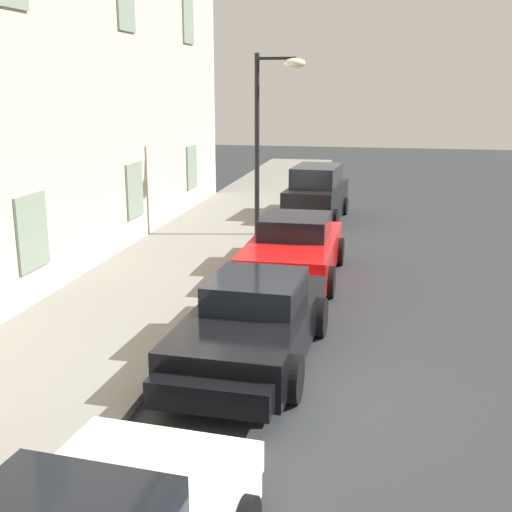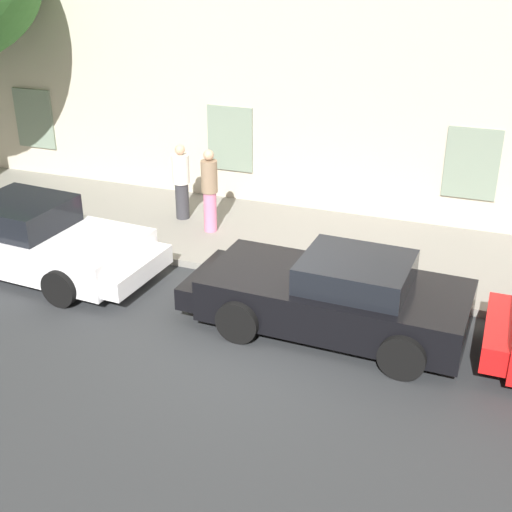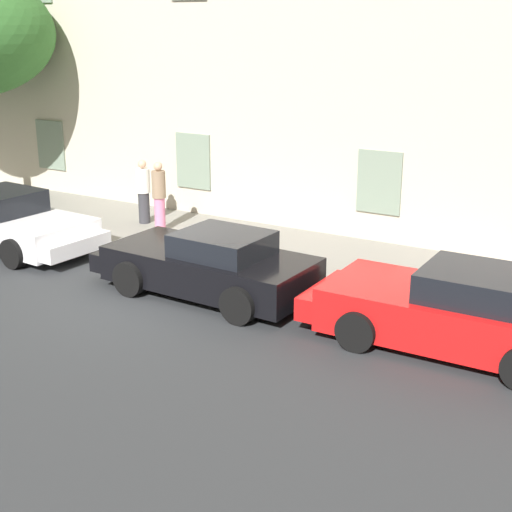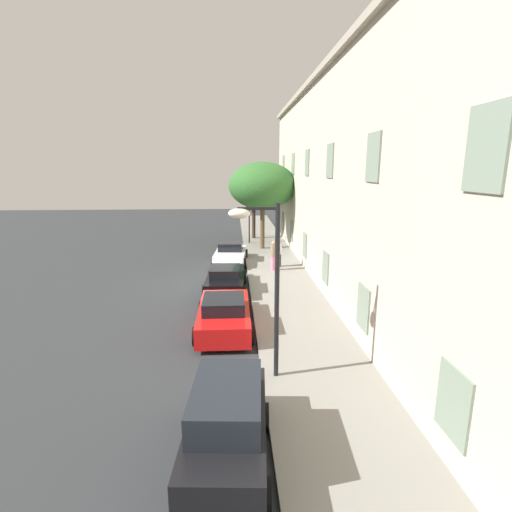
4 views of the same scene
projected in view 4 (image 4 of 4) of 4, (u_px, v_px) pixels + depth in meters
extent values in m
plane|color=#2B2D30|center=(212.00, 285.00, 20.78)|extent=(80.00, 80.00, 0.00)
cube|color=gray|center=(281.00, 282.00, 20.98)|extent=(60.00, 3.56, 0.14)
cube|color=#BCB29E|center=(348.00, 185.00, 20.01)|extent=(33.73, 3.35, 10.61)
cube|color=gray|center=(354.00, 73.00, 18.79)|extent=(33.73, 3.85, 0.30)
cube|color=gray|center=(283.00, 221.00, 33.87)|extent=(1.10, 0.06, 1.50)
cube|color=gray|center=(292.00, 231.00, 28.62)|extent=(1.10, 0.06, 1.50)
cube|color=gray|center=(305.00, 245.00, 23.36)|extent=(1.10, 0.06, 1.50)
cube|color=gray|center=(326.00, 267.00, 18.11)|extent=(1.10, 0.06, 1.50)
cube|color=gray|center=(363.00, 308.00, 12.86)|extent=(1.10, 0.06, 1.50)
cube|color=gray|center=(453.00, 404.00, 7.61)|extent=(1.10, 0.06, 1.50)
cube|color=gray|center=(283.00, 164.00, 32.77)|extent=(1.10, 0.06, 1.50)
cube|color=gray|center=(293.00, 164.00, 27.52)|extent=(1.10, 0.06, 1.50)
cube|color=gray|center=(307.00, 163.00, 22.27)|extent=(1.10, 0.06, 1.50)
cube|color=gray|center=(330.00, 161.00, 17.02)|extent=(1.10, 0.06, 1.50)
cube|color=gray|center=(373.00, 157.00, 11.76)|extent=(1.10, 0.06, 1.50)
cube|color=gray|center=(486.00, 148.00, 6.51)|extent=(1.10, 0.06, 1.50)
cube|color=white|center=(230.00, 256.00, 25.40)|extent=(4.26, 2.24, 0.65)
cube|color=black|center=(231.00, 246.00, 25.57)|extent=(1.76, 1.67, 0.53)
cube|color=white|center=(228.00, 263.00, 23.65)|extent=(1.37, 1.87, 0.36)
cylinder|color=black|center=(244.00, 263.00, 24.18)|extent=(0.70, 0.29, 0.68)
cylinder|color=black|center=(214.00, 263.00, 24.21)|extent=(0.70, 0.29, 0.68)
cylinder|color=black|center=(246.00, 254.00, 26.67)|extent=(0.70, 0.29, 0.68)
cylinder|color=black|center=(218.00, 254.00, 26.70)|extent=(0.70, 0.29, 0.68)
cube|color=black|center=(226.00, 280.00, 19.66)|extent=(4.30, 2.01, 0.70)
cube|color=black|center=(225.00, 271.00, 19.22)|extent=(1.75, 1.54, 0.44)
cube|color=black|center=(228.00, 273.00, 21.49)|extent=(1.33, 1.74, 0.38)
cylinder|color=black|center=(210.00, 277.00, 20.96)|extent=(0.72, 0.27, 0.71)
cylinder|color=black|center=(244.00, 277.00, 21.00)|extent=(0.72, 0.27, 0.71)
cylinder|color=black|center=(205.00, 292.00, 18.41)|extent=(0.72, 0.27, 0.71)
cylinder|color=black|center=(243.00, 292.00, 18.44)|extent=(0.72, 0.27, 0.71)
cube|color=red|center=(224.00, 316.00, 14.90)|extent=(4.33, 1.94, 0.76)
cube|color=black|center=(224.00, 304.00, 14.44)|extent=(1.73, 1.55, 0.48)
cube|color=red|center=(225.00, 302.00, 16.77)|extent=(1.30, 1.79, 0.42)
cylinder|color=black|center=(202.00, 309.00, 16.20)|extent=(0.69, 0.24, 0.69)
cylinder|color=black|center=(248.00, 308.00, 16.30)|extent=(0.69, 0.24, 0.69)
cylinder|color=black|center=(196.00, 336.00, 13.59)|extent=(0.69, 0.24, 0.69)
cylinder|color=black|center=(251.00, 335.00, 13.69)|extent=(0.69, 0.24, 0.69)
cube|color=black|center=(228.00, 436.00, 8.12)|extent=(3.91, 1.87, 1.07)
cube|color=#1E232B|center=(227.00, 400.00, 7.93)|extent=(2.37, 1.57, 0.66)
cylinder|color=black|center=(266.00, 494.00, 7.07)|extent=(0.62, 0.24, 0.61)
cylinder|color=black|center=(180.00, 493.00, 7.09)|extent=(0.62, 0.24, 0.61)
cylinder|color=black|center=(265.00, 416.00, 9.29)|extent=(0.62, 0.24, 0.61)
cylinder|color=black|center=(199.00, 415.00, 9.31)|extent=(0.62, 0.24, 0.61)
cylinder|color=#38281E|center=(254.00, 219.00, 33.66)|extent=(0.31, 0.31, 3.38)
ellipsoid|color=#2D6028|center=(254.00, 188.00, 33.05)|extent=(4.26, 4.26, 2.88)
cylinder|color=brown|center=(262.00, 225.00, 29.23)|extent=(0.34, 0.34, 3.56)
ellipsoid|color=#2D6028|center=(263.00, 186.00, 28.56)|extent=(5.08, 5.08, 3.49)
cylinder|color=black|center=(249.00, 224.00, 31.44)|extent=(0.10, 0.10, 3.16)
cube|color=black|center=(247.00, 210.00, 31.18)|extent=(0.22, 0.20, 0.66)
sphere|color=black|center=(246.00, 208.00, 31.13)|extent=(0.12, 0.12, 0.12)
sphere|color=orange|center=(246.00, 210.00, 31.17)|extent=(0.12, 0.12, 0.12)
sphere|color=black|center=(246.00, 213.00, 31.22)|extent=(0.12, 0.12, 0.12)
cylinder|color=black|center=(277.00, 293.00, 10.87)|extent=(0.14, 0.14, 5.13)
cube|color=black|center=(258.00, 208.00, 10.29)|extent=(0.08, 1.10, 0.08)
ellipsoid|color=#EAE5C6|center=(239.00, 213.00, 10.30)|extent=(0.44, 0.60, 0.28)
cylinder|color=pink|center=(273.00, 263.00, 23.15)|extent=(0.39, 0.39, 0.88)
cylinder|color=#8C7259|center=(273.00, 251.00, 22.98)|extent=(0.48, 0.48, 0.68)
sphere|color=tan|center=(273.00, 243.00, 22.88)|extent=(0.22, 0.22, 0.22)
cylinder|color=#333338|center=(279.00, 260.00, 24.04)|extent=(0.41, 0.41, 0.82)
cylinder|color=silver|center=(279.00, 249.00, 23.88)|extent=(0.52, 0.52, 0.63)
sphere|color=tan|center=(279.00, 242.00, 23.78)|extent=(0.22, 0.22, 0.22)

